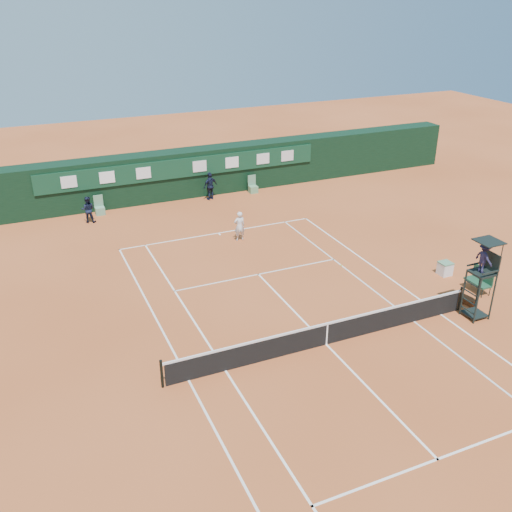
{
  "coord_description": "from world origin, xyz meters",
  "views": [
    {
      "loc": [
        -9.77,
        -15.63,
        12.35
      ],
      "look_at": [
        -0.3,
        6.0,
        1.2
      ],
      "focal_mm": 40.0,
      "sensor_mm": 36.0,
      "label": 1
    }
  ],
  "objects_px": {
    "tennis_net": "(327,333)",
    "umpire_chair": "(484,263)",
    "player_bench": "(480,279)",
    "player": "(239,226)",
    "cooler": "(445,268)"
  },
  "relations": [
    {
      "from": "tennis_net",
      "to": "player_bench",
      "type": "bearing_deg",
      "value": 6.61
    },
    {
      "from": "player",
      "to": "umpire_chair",
      "type": "bearing_deg",
      "value": 120.47
    },
    {
      "from": "tennis_net",
      "to": "umpire_chair",
      "type": "bearing_deg",
      "value": -5.9
    },
    {
      "from": "player_bench",
      "to": "tennis_net",
      "type": "bearing_deg",
      "value": -173.39
    },
    {
      "from": "umpire_chair",
      "to": "cooler",
      "type": "height_order",
      "value": "umpire_chair"
    },
    {
      "from": "tennis_net",
      "to": "player",
      "type": "bearing_deg",
      "value": 86.12
    },
    {
      "from": "umpire_chair",
      "to": "player",
      "type": "height_order",
      "value": "umpire_chair"
    },
    {
      "from": "player_bench",
      "to": "player",
      "type": "bearing_deg",
      "value": 128.9
    },
    {
      "from": "cooler",
      "to": "player",
      "type": "height_order",
      "value": "player"
    },
    {
      "from": "tennis_net",
      "to": "player",
      "type": "height_order",
      "value": "player"
    },
    {
      "from": "tennis_net",
      "to": "umpire_chair",
      "type": "xyz_separation_m",
      "value": [
        6.62,
        -0.68,
        1.95
      ]
    },
    {
      "from": "tennis_net",
      "to": "player_bench",
      "type": "distance_m",
      "value": 8.46
    },
    {
      "from": "umpire_chair",
      "to": "player_bench",
      "type": "xyz_separation_m",
      "value": [
        1.78,
        1.66,
        -1.86
      ]
    },
    {
      "from": "tennis_net",
      "to": "player_bench",
      "type": "xyz_separation_m",
      "value": [
        8.41,
        0.97,
        0.09
      ]
    },
    {
      "from": "player_bench",
      "to": "cooler",
      "type": "xyz_separation_m",
      "value": [
        -0.33,
        1.88,
        -0.27
      ]
    }
  ]
}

